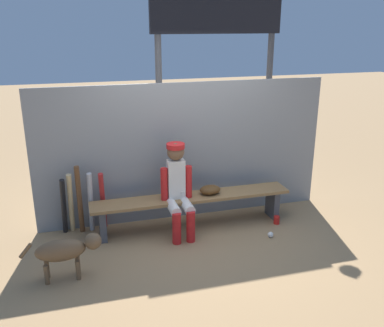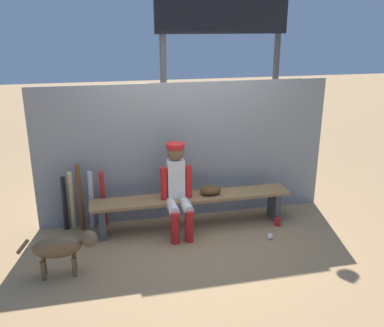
{
  "view_description": "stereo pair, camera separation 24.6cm",
  "coord_description": "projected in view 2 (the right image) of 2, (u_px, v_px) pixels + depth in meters",
  "views": [
    {
      "loc": [
        -1.4,
        -4.95,
        2.63
      ],
      "look_at": [
        0.0,
        0.0,
        0.9
      ],
      "focal_mm": 39.68,
      "sensor_mm": 36.0,
      "label": 1
    },
    {
      "loc": [
        -1.16,
        -5.01,
        2.63
      ],
      "look_at": [
        0.0,
        0.0,
        0.9
      ],
      "focal_mm": 39.68,
      "sensor_mm": 36.0,
      "label": 2
    }
  ],
  "objects": [
    {
      "name": "bat_aluminum_silver",
      "position": [
        91.0,
        200.0,
        5.52
      ],
      "size": [
        0.09,
        0.16,
        0.82
      ],
      "primitive_type": "cylinder",
      "rotation": [
        0.1,
        0.0,
        0.17
      ],
      "color": "#B7B7BC",
      "rests_on": "ground_plane"
    },
    {
      "name": "bat_wood_natural",
      "position": [
        72.0,
        201.0,
        5.47
      ],
      "size": [
        0.09,
        0.25,
        0.85
      ],
      "primitive_type": "cylinder",
      "rotation": [
        0.21,
        0.0,
        0.09
      ],
      "color": "tan",
      "rests_on": "ground_plane"
    },
    {
      "name": "bat_aluminum_black",
      "position": [
        65.0,
        204.0,
        5.44
      ],
      "size": [
        0.1,
        0.25,
        0.8
      ],
      "primitive_type": "cylinder",
      "rotation": [
        0.23,
        0.0,
        0.14
      ],
      "color": "black",
      "rests_on": "ground_plane"
    },
    {
      "name": "baseball",
      "position": [
        270.0,
        236.0,
        5.37
      ],
      "size": [
        0.07,
        0.07,
        0.07
      ],
      "primitive_type": "sphere",
      "color": "white",
      "rests_on": "ground_plane"
    },
    {
      "name": "cup_on_bench",
      "position": [
        182.0,
        194.0,
        5.49
      ],
      "size": [
        0.08,
        0.08,
        0.11
      ],
      "primitive_type": "cylinder",
      "color": "silver",
      "rests_on": "dugout_bench"
    },
    {
      "name": "cup_on_ground",
      "position": [
        278.0,
        222.0,
        5.73
      ],
      "size": [
        0.08,
        0.08,
        0.11
      ],
      "primitive_type": "cylinder",
      "color": "red",
      "rests_on": "ground_plane"
    },
    {
      "name": "ground_plane",
      "position": [
        192.0,
        227.0,
        5.71
      ],
      "size": [
        30.0,
        30.0,
        0.0
      ],
      "primitive_type": "plane",
      "color": "#9E7A51"
    },
    {
      "name": "bat_aluminum_red",
      "position": [
        104.0,
        199.0,
        5.57
      ],
      "size": [
        0.09,
        0.23,
        0.82
      ],
      "primitive_type": "cylinder",
      "rotation": [
        0.19,
        0.0,
        -0.13
      ],
      "color": "#B22323",
      "rests_on": "ground_plane"
    },
    {
      "name": "scoreboard",
      "position": [
        226.0,
        34.0,
        6.55
      ],
      "size": [
        2.37,
        0.27,
        3.45
      ],
      "color": "#3F3F42",
      "rests_on": "ground_plane"
    },
    {
      "name": "chainlink_fence",
      "position": [
        186.0,
        152.0,
        5.77
      ],
      "size": [
        3.99,
        0.03,
        1.88
      ],
      "primitive_type": "cube",
      "color": "gray",
      "rests_on": "ground_plane"
    },
    {
      "name": "baseball_glove",
      "position": [
        210.0,
        190.0,
        5.61
      ],
      "size": [
        0.28,
        0.2,
        0.12
      ],
      "primitive_type": "ellipsoid",
      "color": "#593819",
      "rests_on": "dugout_bench"
    },
    {
      "name": "dog",
      "position": [
        63.0,
        247.0,
        4.53
      ],
      "size": [
        0.84,
        0.2,
        0.49
      ],
      "color": "brown",
      "rests_on": "ground_plane"
    },
    {
      "name": "player_seated",
      "position": [
        178.0,
        187.0,
        5.37
      ],
      "size": [
        0.41,
        0.55,
        1.18
      ],
      "color": "silver",
      "rests_on": "ground_plane"
    },
    {
      "name": "bat_wood_dark",
      "position": [
        80.0,
        198.0,
        5.45
      ],
      "size": [
        0.07,
        0.17,
        0.94
      ],
      "primitive_type": "cylinder",
      "rotation": [
        0.11,
        0.0,
        -0.05
      ],
      "color": "brown",
      "rests_on": "ground_plane"
    },
    {
      "name": "dugout_bench",
      "position": [
        192.0,
        202.0,
        5.6
      ],
      "size": [
        2.65,
        0.36,
        0.45
      ],
      "color": "olive",
      "rests_on": "ground_plane"
    }
  ]
}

